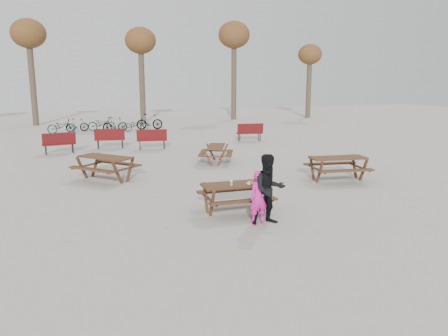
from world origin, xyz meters
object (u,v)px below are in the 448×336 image
object	(u,v)px
main_picnic_table	(236,190)
picnic_table_far	(216,154)
child	(259,198)
adult	(269,189)
picnic_table_east	(338,169)
picnic_table_north	(106,168)
food_tray	(250,183)
soda_bottle	(231,183)

from	to	relation	value
main_picnic_table	picnic_table_far	world-z (taller)	main_picnic_table
child	adult	world-z (taller)	adult
picnic_table_east	picnic_table_north	size ratio (longest dim) A/B	0.99
picnic_table_far	food_tray	bearing A→B (deg)	-168.16
soda_bottle	adult	world-z (taller)	adult
soda_bottle	picnic_table_far	distance (m)	7.15
soda_bottle	food_tray	bearing A→B (deg)	-1.95
main_picnic_table	soda_bottle	xyz separation A→B (m)	(-0.18, -0.16, 0.26)
adult	soda_bottle	bearing A→B (deg)	119.66
child	food_tray	bearing A→B (deg)	75.67
picnic_table_east	child	bearing A→B (deg)	-135.58
soda_bottle	picnic_table_north	world-z (taller)	soda_bottle
main_picnic_table	picnic_table_north	world-z (taller)	picnic_table_north
child	picnic_table_far	distance (m)	8.01
soda_bottle	picnic_table_east	xyz separation A→B (m)	(4.79, 2.47, -0.43)
main_picnic_table	food_tray	xyz separation A→B (m)	(0.35, -0.17, 0.21)
child	picnic_table_north	xyz separation A→B (m)	(-3.26, 6.08, -0.24)
adult	picnic_table_east	world-z (taller)	adult
soda_bottle	adult	distance (m)	1.19
child	picnic_table_far	xyz separation A→B (m)	(1.36, 7.89, -0.29)
child	picnic_table_east	size ratio (longest dim) A/B	0.68
picnic_table_north	child	bearing A→B (deg)	-14.74
adult	picnic_table_east	bearing A→B (deg)	38.89
soda_bottle	picnic_table_east	size ratio (longest dim) A/B	0.09
main_picnic_table	picnic_table_north	distance (m)	5.84
main_picnic_table	adult	size ratio (longest dim) A/B	1.04
food_tray	picnic_table_far	xyz separation A→B (m)	(1.21, 6.94, -0.43)
soda_bottle	child	world-z (taller)	child
picnic_table_east	picnic_table_far	size ratio (longest dim) A/B	1.14
food_tray	main_picnic_table	bearing A→B (deg)	153.33
child	picnic_table_east	world-z (taller)	child
food_tray	adult	distance (m)	1.01
food_tray	picnic_table_far	bearing A→B (deg)	80.13
picnic_table_east	main_picnic_table	bearing A→B (deg)	-146.77
picnic_table_east	adult	bearing A→B (deg)	-133.57
adult	picnic_table_east	xyz separation A→B (m)	(4.19, 3.50, -0.45)
adult	picnic_table_far	bearing A→B (deg)	80.95
picnic_table_north	picnic_table_far	bearing A→B (deg)	68.42
food_tray	soda_bottle	world-z (taller)	soda_bottle
food_tray	picnic_table_east	bearing A→B (deg)	30.27
main_picnic_table	picnic_table_north	bearing A→B (deg)	121.64
soda_bottle	picnic_table_far	xyz separation A→B (m)	(1.73, 6.92, -0.48)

